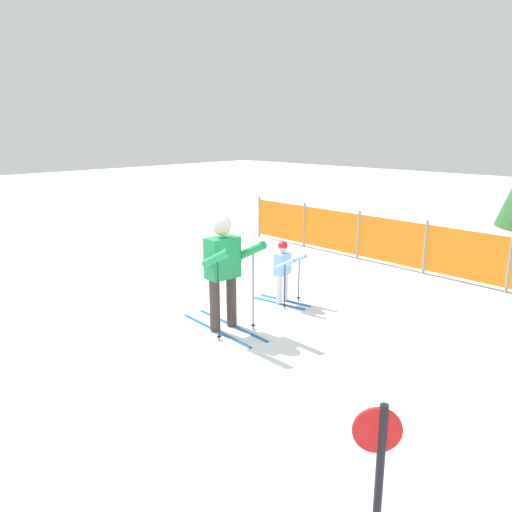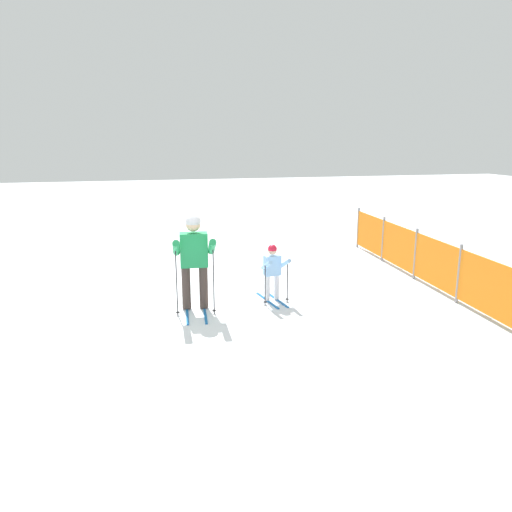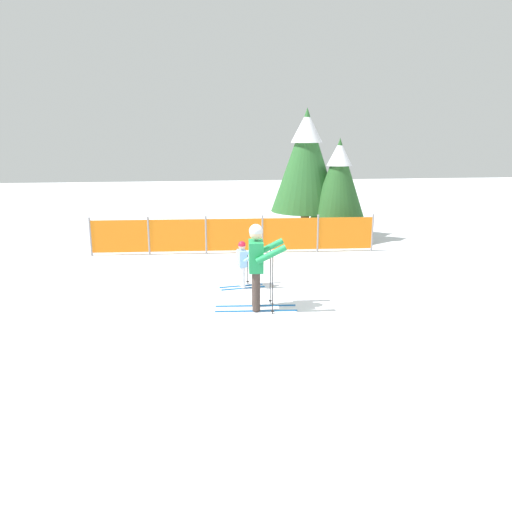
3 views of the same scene
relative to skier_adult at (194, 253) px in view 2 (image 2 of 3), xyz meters
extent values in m
plane|color=white|center=(0.06, -0.27, -1.09)|extent=(60.00, 60.00, 0.00)
cube|color=#1966B2|center=(-0.02, 0.16, -1.08)|extent=(1.71, 0.19, 0.02)
cube|color=#1966B2|center=(-0.04, -0.16, -1.08)|extent=(1.71, 0.19, 0.02)
cylinder|color=#3F332D|center=(-0.02, 0.16, -0.67)|extent=(0.16, 0.16, 0.81)
cylinder|color=#3F332D|center=(-0.04, -0.16, -0.67)|extent=(0.16, 0.16, 0.81)
cube|color=#1E8C4C|center=(-0.03, 0.00, 0.06)|extent=(0.33, 0.53, 0.63)
cylinder|color=#1E8C4C|center=(0.28, 0.29, 0.16)|extent=(0.65, 0.18, 0.40)
cylinder|color=#1E8C4C|center=(0.23, -0.34, 0.16)|extent=(0.65, 0.18, 0.40)
sphere|color=#D8AD8C|center=(-0.03, 0.00, 0.53)|extent=(0.27, 0.27, 0.27)
sphere|color=silver|center=(-0.03, 0.00, 0.58)|extent=(0.28, 0.28, 0.28)
cylinder|color=black|center=(0.32, 0.31, -0.46)|extent=(0.02, 0.02, 1.26)
cylinder|color=black|center=(0.32, 0.31, -1.03)|extent=(0.07, 0.07, 0.01)
cylinder|color=black|center=(0.26, -0.36, -0.46)|extent=(0.02, 0.02, 1.26)
cylinder|color=black|center=(0.26, -0.36, -1.03)|extent=(0.07, 0.07, 0.01)
cube|color=#1966B2|center=(-0.18, 1.64, -1.08)|extent=(1.06, 0.21, 0.02)
cube|color=#1966B2|center=(-0.15, 1.44, -1.08)|extent=(1.06, 0.21, 0.02)
cylinder|color=silver|center=(-0.18, 1.64, -0.82)|extent=(0.10, 0.10, 0.51)
cylinder|color=silver|center=(-0.15, 1.44, -0.82)|extent=(0.10, 0.10, 0.51)
cube|color=#8CBFF2|center=(-0.17, 1.54, -0.37)|extent=(0.23, 0.34, 0.39)
cylinder|color=#8CBFF2|center=(-0.02, 1.76, -0.30)|extent=(0.40, 0.14, 0.25)
cylinder|color=#8CBFF2|center=(0.04, 1.38, -0.30)|extent=(0.40, 0.14, 0.25)
sphere|color=#D8AD8C|center=(-0.17, 1.54, -0.07)|extent=(0.17, 0.17, 0.17)
sphere|color=red|center=(-0.17, 1.54, -0.04)|extent=(0.18, 0.18, 0.18)
cylinder|color=black|center=(0.00, 1.81, -0.70)|extent=(0.02, 0.02, 0.79)
cylinder|color=black|center=(0.00, 1.81, -1.03)|extent=(0.07, 0.07, 0.01)
cylinder|color=black|center=(0.07, 1.34, -0.70)|extent=(0.02, 0.02, 0.79)
cylinder|color=black|center=(0.07, 1.34, -1.03)|extent=(0.07, 0.07, 0.01)
cylinder|color=gray|center=(-4.37, 5.30, -0.50)|extent=(0.06, 0.06, 1.17)
cylinder|color=gray|center=(-2.64, 5.21, -0.50)|extent=(0.06, 0.06, 1.17)
cylinder|color=gray|center=(-0.92, 5.12, -0.50)|extent=(0.06, 0.06, 1.17)
cylinder|color=gray|center=(0.81, 5.03, -0.50)|extent=(0.06, 0.06, 1.17)
cube|color=orange|center=(-3.50, 5.26, -0.50)|extent=(1.73, 0.12, 0.99)
cube|color=orange|center=(-1.78, 5.17, -0.50)|extent=(1.73, 0.12, 0.99)
cube|color=orange|center=(-0.05, 5.08, -0.50)|extent=(1.73, 0.12, 0.99)
cube|color=orange|center=(1.67, 4.99, -0.50)|extent=(1.73, 0.12, 0.99)
camera|label=1|loc=(5.44, -4.87, 1.96)|focal=35.00mm
camera|label=2|loc=(8.95, -0.97, 2.07)|focal=35.00mm
camera|label=3|loc=(-1.29, -9.87, 2.50)|focal=35.00mm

